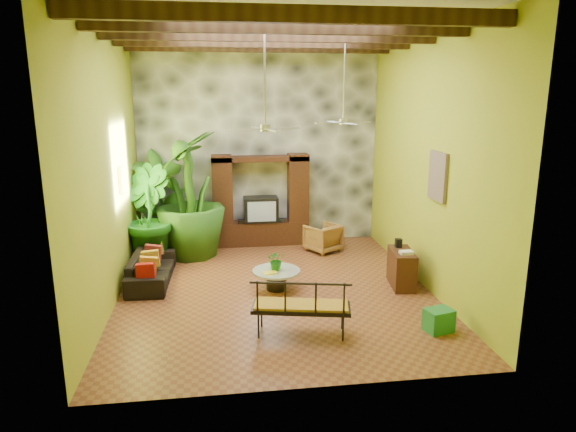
{
  "coord_description": "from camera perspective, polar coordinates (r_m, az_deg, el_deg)",
  "views": [
    {
      "loc": [
        -1.06,
        -9.47,
        3.84
      ],
      "look_at": [
        0.29,
        0.2,
        1.44
      ],
      "focal_mm": 32.0,
      "sensor_mm": 36.0,
      "label": 1
    }
  ],
  "objects": [
    {
      "name": "ground",
      "position": [
        10.27,
        -1.44,
        -8.16
      ],
      "size": [
        7.0,
        7.0,
        0.0
      ],
      "primitive_type": "plane",
      "color": "brown",
      "rests_on": "ground"
    },
    {
      "name": "entertainment_center",
      "position": [
        12.97,
        -3.04,
        0.97
      ],
      "size": [
        2.4,
        0.55,
        2.3
      ],
      "color": "black",
      "rests_on": "ground"
    },
    {
      "name": "green_bin",
      "position": [
        8.89,
        16.4,
        -11.05
      ],
      "size": [
        0.5,
        0.42,
        0.38
      ],
      "primitive_type": "cube",
      "rotation": [
        0.0,
        0.0,
        0.25
      ],
      "color": "#207A24",
      "rests_on": "ground"
    },
    {
      "name": "wall_art_painting",
      "position": [
        9.86,
        16.3,
        4.26
      ],
      "size": [
        0.06,
        0.7,
        0.9
      ],
      "primitive_type": "cube",
      "color": "#245B87",
      "rests_on": "right_wall"
    },
    {
      "name": "ceiling_fan_back",
      "position": [
        11.0,
        6.2,
        11.44
      ],
      "size": [
        1.28,
        1.28,
        1.86
      ],
      "color": "#AAAAAF",
      "rests_on": "ceiling"
    },
    {
      "name": "sofa",
      "position": [
        10.92,
        -14.95,
        -5.68
      ],
      "size": [
        0.83,
        1.99,
        0.57
      ],
      "primitive_type": "imported",
      "rotation": [
        0.0,
        0.0,
        1.54
      ],
      "color": "black",
      "rests_on": "ground"
    },
    {
      "name": "stone_accent_wall",
      "position": [
        13.02,
        -3.24,
        7.86
      ],
      "size": [
        5.98,
        0.1,
        4.98
      ],
      "primitive_type": "cube",
      "color": "#323439",
      "rests_on": "ground"
    },
    {
      "name": "coffee_table",
      "position": [
        10.19,
        -1.3,
        -6.79
      ],
      "size": [
        0.94,
        0.94,
        0.4
      ],
      "rotation": [
        0.0,
        0.0,
        -0.17
      ],
      "color": "black",
      "rests_on": "ground"
    },
    {
      "name": "wicker_armchair",
      "position": [
        12.56,
        3.92,
        -2.42
      ],
      "size": [
        1.0,
        1.01,
        0.68
      ],
      "primitive_type": "imported",
      "rotation": [
        0.0,
        0.0,
        3.69
      ],
      "color": "olive",
      "rests_on": "ground"
    },
    {
      "name": "ceiling_beams",
      "position": [
        9.57,
        -1.62,
        19.43
      ],
      "size": [
        5.95,
        5.36,
        0.22
      ],
      "color": "#301E0F",
      "rests_on": "ceiling"
    },
    {
      "name": "ceiling_fan_front",
      "position": [
        9.12,
        -2.55,
        11.03
      ],
      "size": [
        1.28,
        1.28,
        1.86
      ],
      "color": "#AAAAAF",
      "rests_on": "ceiling"
    },
    {
      "name": "side_console",
      "position": [
        10.58,
        12.51,
        -5.7
      ],
      "size": [
        0.53,
        0.97,
        0.74
      ],
      "primitive_type": "cube",
      "rotation": [
        0.0,
        0.0,
        -0.13
      ],
      "color": "#3A1F12",
      "rests_on": "ground"
    },
    {
      "name": "wall_art_mask",
      "position": [
        10.78,
        -18.01,
        3.83
      ],
      "size": [
        0.06,
        0.32,
        0.55
      ],
      "primitive_type": "cube",
      "color": "yellow",
      "rests_on": "left_wall"
    },
    {
      "name": "iron_bench",
      "position": [
        8.25,
        1.57,
        -9.82
      ],
      "size": [
        1.64,
        0.88,
        0.57
      ],
      "rotation": [
        0.0,
        0.0,
        -0.21
      ],
      "color": "black",
      "rests_on": "ground"
    },
    {
      "name": "tall_plant_c",
      "position": [
        12.13,
        -10.94,
        2.32
      ],
      "size": [
        1.82,
        1.82,
        2.96
      ],
      "primitive_type": "imported",
      "rotation": [
        0.0,
        0.0,
        4.61
      ],
      "color": "#265516",
      "rests_on": "ground"
    },
    {
      "name": "yellow_tray",
      "position": [
        9.96,
        -1.99,
        -6.33
      ],
      "size": [
        0.28,
        0.22,
        0.03
      ],
      "primitive_type": "cube",
      "rotation": [
        0.0,
        0.0,
        0.16
      ],
      "color": "yellow",
      "rests_on": "coffee_table"
    },
    {
      "name": "right_wall",
      "position": [
        10.39,
        15.24,
        5.9
      ],
      "size": [
        0.02,
        7.0,
        5.0
      ],
      "primitive_type": "cube",
      "color": "gold",
      "rests_on": "ground"
    },
    {
      "name": "tall_plant_b",
      "position": [
        11.81,
        -15.44,
        0.02
      ],
      "size": [
        1.47,
        1.57,
        2.26
      ],
      "primitive_type": "imported",
      "rotation": [
        0.0,
        0.0,
        2.06
      ],
      "color": "#195F19",
      "rests_on": "ground"
    },
    {
      "name": "left_wall",
      "position": [
        9.75,
        -19.4,
        5.13
      ],
      "size": [
        0.02,
        7.0,
        5.0
      ],
      "primitive_type": "cube",
      "color": "gold",
      "rests_on": "ground"
    },
    {
      "name": "tall_plant_a",
      "position": [
        12.66,
        -13.93,
        1.54
      ],
      "size": [
        1.58,
        1.46,
        2.48
      ],
      "primitive_type": "imported",
      "rotation": [
        0.0,
        0.0,
        0.58
      ],
      "color": "#2F6B1C",
      "rests_on": "ground"
    },
    {
      "name": "ceiling",
      "position": [
        9.6,
        -1.63,
        20.74
      ],
      "size": [
        6.0,
        7.0,
        0.02
      ],
      "primitive_type": "cube",
      "color": "silver",
      "rests_on": "back_wall"
    },
    {
      "name": "centerpiece_plant",
      "position": [
        10.11,
        -1.3,
        -4.88
      ],
      "size": [
        0.39,
        0.34,
        0.4
      ],
      "primitive_type": "imported",
      "rotation": [
        0.0,
        0.0,
        0.08
      ],
      "color": "#1B631A",
      "rests_on": "coffee_table"
    },
    {
      "name": "back_wall",
      "position": [
        13.08,
        -3.27,
        7.89
      ],
      "size": [
        6.0,
        0.02,
        5.0
      ],
      "primitive_type": "cube",
      "color": "gold",
      "rests_on": "ground"
    }
  ]
}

